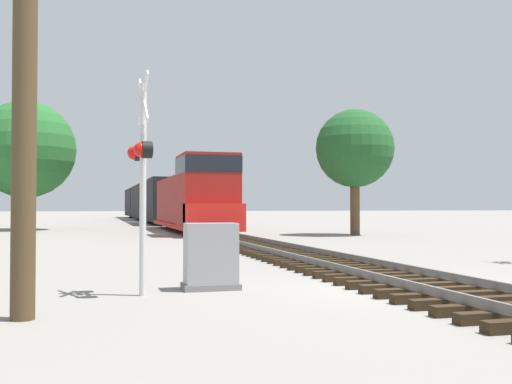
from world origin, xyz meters
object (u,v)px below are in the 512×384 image
(freight_train, at_px, (155,202))
(tree_far_right, at_px, (355,149))
(utility_pole, at_px, (25,4))
(crossing_signal_near, at_px, (142,163))
(relay_cabinet, at_px, (211,257))
(tree_mid_background, at_px, (26,149))

(freight_train, relative_size, tree_far_right, 8.97)
(utility_pole, bearing_deg, tree_far_right, 55.23)
(crossing_signal_near, xyz_separation_m, relay_cabinet, (1.36, 0.46, -1.75))
(freight_train, bearing_deg, tree_mid_background, -120.29)
(freight_train, xyz_separation_m, relay_cabinet, (-3.84, -49.68, -1.43))
(freight_train, bearing_deg, utility_pole, -97.66)
(freight_train, xyz_separation_m, tree_far_right, (8.08, -30.31, 2.77))
(crossing_signal_near, relative_size, tree_mid_background, 0.46)
(crossing_signal_near, bearing_deg, tree_mid_background, -176.26)
(crossing_signal_near, height_order, tree_far_right, tree_far_right)
(utility_pole, relative_size, tree_mid_background, 1.00)
(tree_mid_background, bearing_deg, freight_train, 59.71)
(crossing_signal_near, height_order, utility_pole, utility_pole)
(utility_pole, bearing_deg, relay_cabinet, 36.62)
(relay_cabinet, xyz_separation_m, utility_pole, (-3.16, -2.35, 3.87))
(freight_train, distance_m, crossing_signal_near, 50.42)
(relay_cabinet, bearing_deg, utility_pole, -143.38)
(freight_train, xyz_separation_m, tree_mid_background, (-10.47, -17.93, 3.42))
(crossing_signal_near, distance_m, relay_cabinet, 2.27)
(crossing_signal_near, distance_m, utility_pole, 3.36)
(tree_mid_background, bearing_deg, tree_far_right, -33.71)
(relay_cabinet, height_order, utility_pole, utility_pole)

